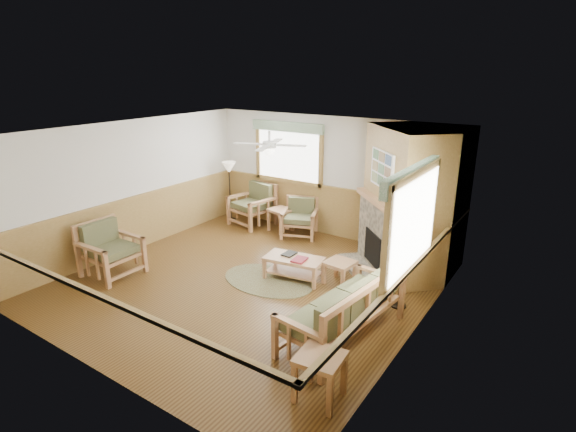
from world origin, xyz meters
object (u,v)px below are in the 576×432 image
Objects in this scene: footstool at (340,272)px; floor_lamp_left at (230,191)px; end_table_sofa at (320,377)px; armchair_left at (111,250)px; end_table_chairs at (281,220)px; armchair_back_left at (252,205)px; sofa at (343,307)px; coffee_table at (294,268)px; armchair_back_right at (300,218)px; floor_lamp_right at (402,261)px.

floor_lamp_left reaches higher than footstool.
armchair_left is at bearing 171.47° from end_table_sofa.
end_table_chairs is 1.57m from floor_lamp_left.
end_table_sofa is (4.45, -4.40, -0.22)m from armchair_back_left.
armchair_left is at bearing -75.67° from sofa.
footstool is at bearing -21.99° from floor_lamp_left.
end_table_sofa is at bearing -50.67° from end_table_chairs.
armchair_back_left is 1.86× the size of end_table_chairs.
coffee_table is at bearing -26.60° from armchair_back_left.
armchair_back_right is (1.38, -0.01, -0.08)m from armchair_back_left.
end_table_sofa is (3.60, -4.40, 0.02)m from end_table_chairs.
armchair_back_left is 1.19× the size of armchair_back_right.
footstool is at bearing 170.18° from floor_lamp_right.
end_table_sofa is at bearing -60.05° from coffee_table.
footstool is (2.42, -1.63, -0.06)m from end_table_chairs.
armchair_back_right is 2.25m from coffee_table.
end_table_sofa is at bearing -76.77° from armchair_back_right.
end_table_chairs reaches higher than footstool.
end_table_sofa is (3.07, -4.39, -0.13)m from armchair_back_right.
armchair_back_right reaches higher than footstool.
footstool is at bearing -143.58° from sofa.
coffee_table is 0.83m from footstool.
floor_lamp_left is 0.94× the size of floor_lamp_right.
coffee_table is 3.71m from floor_lamp_left.
end_table_sofa is at bearing -90.00° from floor_lamp_right.
sofa reaches higher than coffee_table.
coffee_table reaches higher than footstool.
end_table_sofa is 6.72m from floor_lamp_left.
armchair_back_left is 0.70m from floor_lamp_left.
armchair_back_right is 0.85× the size of armchair_left.
armchair_back_right is 2.49m from footstool.
armchair_back_left is 3.18m from coffee_table.
armchair_back_right reaches higher than end_table_sofa.
sofa is 4.51m from end_table_chairs.
floor_lamp_left is at bearing -115.56° from sofa.
floor_lamp_left reaches higher than sofa.
end_table_sofa reaches higher than coffee_table.
coffee_table is at bearing -176.70° from floor_lamp_right.
armchair_back_right is at bearing -131.61° from sofa.
floor_lamp_left is 5.40m from floor_lamp_right.
floor_lamp_left is at bearing -164.28° from armchair_back_left.
armchair_back_right is 0.57× the size of floor_lamp_left.
floor_lamp_left is (-5.10, 4.35, 0.46)m from end_table_sofa.
floor_lamp_left is (-0.24, 3.62, 0.25)m from armchair_left.
armchair_back_left reaches higher than armchair_back_right.
coffee_table is 2.55m from end_table_chairs.
armchair_back_left is 3.69m from armchair_left.
armchair_back_right is at bearing 149.20° from floor_lamp_right.
sofa is at bearing 105.71° from end_table_sofa.
armchair_left is 0.63× the size of floor_lamp_right.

